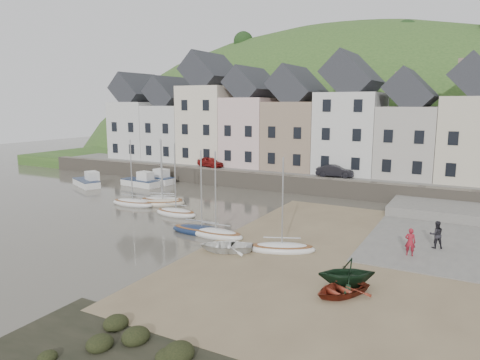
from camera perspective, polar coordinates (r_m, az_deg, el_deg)
The scene contains 25 objects.
ground at distance 32.62m, azimuth -5.05°, elevation -6.80°, with size 160.00×160.00×0.00m, color #4B473B.
quay_land at distance 61.15m, azimuth 11.67°, elevation 1.62°, with size 90.00×30.00×1.50m, color #305220.
quay_street at distance 50.24m, azimuth 7.89°, elevation 0.88°, with size 70.00×7.00×0.10m, color slate.
seawall at distance 47.13m, azimuth 6.37°, elevation -0.49°, with size 70.00×1.20×1.80m, color slate.
beach at distance 28.35m, azimuth 14.13°, elevation -9.62°, with size 18.00×26.00×0.06m, color #756247.
slipway at distance 35.34m, azimuth 23.75°, elevation -6.21°, with size 8.00×18.00×0.12m, color slate.
hillside at distance 92.97m, azimuth 13.34°, elevation -7.47°, with size 134.40×84.00×84.00m.
townhouse_terrace at distance 52.41m, azimuth 11.22°, elevation 7.50°, with size 61.05×8.00×13.93m.
sailboat_0 at distance 42.03m, azimuth -13.70°, elevation -2.87°, with size 4.51×1.84×6.32m.
sailboat_1 at distance 42.50m, azimuth -10.04°, elevation -2.60°, with size 4.60×2.91×6.32m.
sailboat_2 at distance 41.44m, azimuth -9.93°, elevation -2.91°, with size 4.14×3.55×6.32m.
sailboat_3 at distance 37.63m, azimuth -8.27°, elevation -4.17°, with size 3.90×1.62×6.32m.
sailboat_4 at distance 31.45m, azimuth -3.13°, elevation -6.91°, with size 4.29×1.59×6.32m.
sailboat_5 at distance 32.25m, azimuth -4.94°, elevation -6.52°, with size 5.02×1.82×6.32m.
sailboat_6 at distance 28.50m, azimuth 5.43°, elevation -8.75°, with size 4.52×3.07×6.32m.
motorboat_0 at distance 51.51m, azimuth -12.62°, elevation -0.14°, with size 4.92×2.27×1.70m.
motorboat_1 at distance 53.14m, azimuth -19.09°, elevation -0.14°, with size 5.07×3.60×1.70m.
motorboat_2 at distance 53.21m, azimuth -10.62°, elevation 0.25°, with size 4.95×2.37×1.70m.
rowboat_white at distance 28.36m, azimuth -1.82°, elevation -8.49°, with size 2.42×3.39×0.70m, color white.
rowboat_green at distance 23.62m, azimuth 13.64°, elevation -11.56°, with size 2.53×2.93×1.54m, color black.
rowboat_red at distance 22.79m, azimuth 12.93°, elevation -13.59°, with size 2.15×3.01×0.62m, color maroon.
person_red at distance 29.15m, azimuth 21.15°, elevation -7.47°, with size 0.63×0.42×1.73m, color maroon.
person_dark at distance 31.24m, azimuth 24.05°, elevation -6.46°, with size 0.87×0.68×1.80m, color black.
car_left at distance 54.33m, azimuth -3.89°, elevation 2.34°, with size 1.47×3.64×1.24m, color maroon.
car_right at distance 47.89m, azimuth 12.20°, elevation 1.15°, with size 1.37×3.93×1.29m, color black.
Camera 1 is at (17.30, -26.01, 9.37)m, focal length 33.00 mm.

